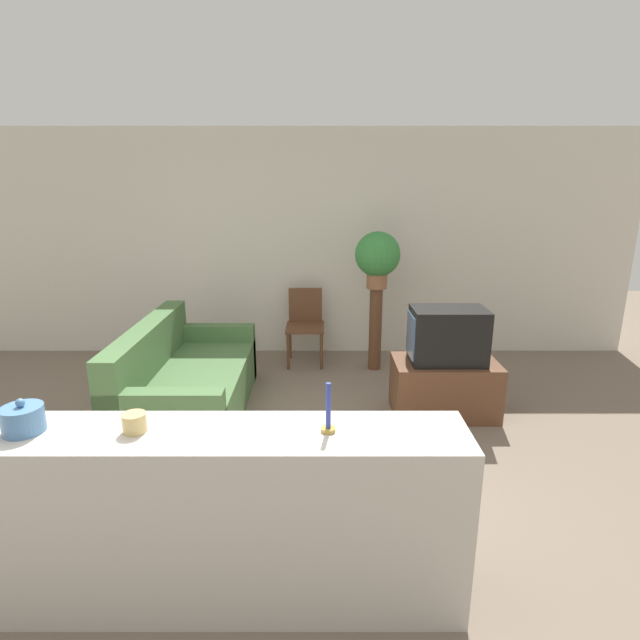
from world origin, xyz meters
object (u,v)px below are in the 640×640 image
object	(u,v)px
potted_plant	(379,256)
television	(449,335)
couch	(188,384)
wooden_chair	(307,322)
decorative_bowl	(25,419)

from	to	relation	value
potted_plant	television	bearing A→B (deg)	-66.19
couch	wooden_chair	distance (m)	1.77
television	decorative_bowl	size ratio (longest dim) A/B	3.52
wooden_chair	decorative_bowl	xyz separation A→B (m)	(-1.22, -3.53, 0.52)
couch	potted_plant	bearing A→B (deg)	32.16
wooden_chair	potted_plant	xyz separation A→B (m)	(0.80, -0.23, 0.81)
television	couch	bearing A→B (deg)	-179.75
couch	wooden_chair	xyz separation A→B (m)	(1.06, 1.40, 0.20)
couch	decorative_bowl	distance (m)	2.25
potted_plant	wooden_chair	bearing A→B (deg)	163.79
television	decorative_bowl	bearing A→B (deg)	-139.89
couch	potted_plant	distance (m)	2.42
decorative_bowl	television	bearing A→B (deg)	40.11
decorative_bowl	wooden_chair	bearing A→B (deg)	70.93
decorative_bowl	couch	bearing A→B (deg)	85.65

